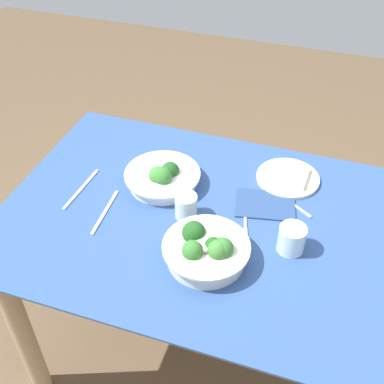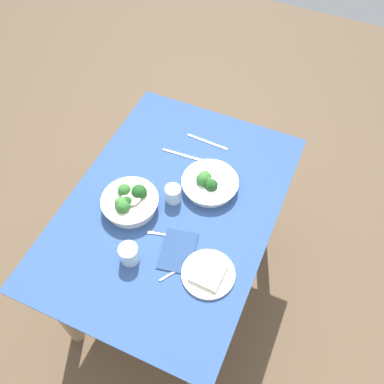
{
  "view_description": "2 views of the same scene",
  "coord_description": "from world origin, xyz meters",
  "px_view_note": "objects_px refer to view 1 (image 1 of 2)",
  "views": [
    {
      "loc": [
        0.33,
        -1.04,
        1.79
      ],
      "look_at": [
        -0.05,
        0.1,
        0.75
      ],
      "focal_mm": 45.54,
      "sensor_mm": 36.0,
      "label": 1
    },
    {
      "loc": [
        0.87,
        0.48,
        2.26
      ],
      "look_at": [
        -0.1,
        0.05,
        0.75
      ],
      "focal_mm": 38.99,
      "sensor_mm": 36.0,
      "label": 2
    }
  ],
  "objects_px": {
    "fork_by_near_bowl": "(297,208)",
    "napkin_folded_upper": "(265,205)",
    "table_knife_right": "(81,189)",
    "broccoli_bowl_far": "(163,177)",
    "water_glass_side": "(186,206)",
    "fork_by_far_bowl": "(245,225)",
    "table_knife_left": "(105,212)",
    "broccoli_bowl_near": "(206,250)",
    "bread_side_plate": "(288,177)",
    "water_glass_center": "(292,239)"
  },
  "relations": [
    {
      "from": "broccoli_bowl_near",
      "to": "bread_side_plate",
      "type": "xyz_separation_m",
      "value": [
        0.16,
        0.43,
        -0.03
      ]
    },
    {
      "from": "broccoli_bowl_far",
      "to": "broccoli_bowl_near",
      "type": "bearing_deg",
      "value": -49.08
    },
    {
      "from": "broccoli_bowl_far",
      "to": "napkin_folded_upper",
      "type": "height_order",
      "value": "broccoli_bowl_far"
    },
    {
      "from": "table_knife_right",
      "to": "napkin_folded_upper",
      "type": "bearing_deg",
      "value": -75.64
    },
    {
      "from": "fork_by_near_bowl",
      "to": "bread_side_plate",
      "type": "bearing_deg",
      "value": -34.04
    },
    {
      "from": "napkin_folded_upper",
      "to": "broccoli_bowl_near",
      "type": "bearing_deg",
      "value": -111.89
    },
    {
      "from": "table_knife_left",
      "to": "napkin_folded_upper",
      "type": "distance_m",
      "value": 0.51
    },
    {
      "from": "water_glass_side",
      "to": "napkin_folded_upper",
      "type": "xyz_separation_m",
      "value": [
        0.22,
        0.13,
        -0.04
      ]
    },
    {
      "from": "water_glass_side",
      "to": "fork_by_far_bowl",
      "type": "xyz_separation_m",
      "value": [
        0.18,
        0.02,
        -0.04
      ]
    },
    {
      "from": "broccoli_bowl_far",
      "to": "napkin_folded_upper",
      "type": "relative_size",
      "value": 1.35
    },
    {
      "from": "broccoli_bowl_far",
      "to": "table_knife_right",
      "type": "distance_m",
      "value": 0.27
    },
    {
      "from": "broccoli_bowl_near",
      "to": "fork_by_far_bowl",
      "type": "distance_m",
      "value": 0.19
    },
    {
      "from": "water_glass_center",
      "to": "bread_side_plate",
      "type": "bearing_deg",
      "value": 101.26
    },
    {
      "from": "bread_side_plate",
      "to": "table_knife_right",
      "type": "bearing_deg",
      "value": -157.07
    },
    {
      "from": "bread_side_plate",
      "to": "broccoli_bowl_far",
      "type": "bearing_deg",
      "value": -157.84
    },
    {
      "from": "fork_by_far_bowl",
      "to": "fork_by_near_bowl",
      "type": "relative_size",
      "value": 1.09
    },
    {
      "from": "broccoli_bowl_far",
      "to": "broccoli_bowl_near",
      "type": "height_order",
      "value": "broccoli_bowl_near"
    },
    {
      "from": "fork_by_near_bowl",
      "to": "napkin_folded_upper",
      "type": "distance_m",
      "value": 0.1
    },
    {
      "from": "bread_side_plate",
      "to": "napkin_folded_upper",
      "type": "bearing_deg",
      "value": -106.39
    },
    {
      "from": "fork_by_near_bowl",
      "to": "table_knife_right",
      "type": "distance_m",
      "value": 0.7
    },
    {
      "from": "fork_by_near_bowl",
      "to": "napkin_folded_upper",
      "type": "height_order",
      "value": "napkin_folded_upper"
    },
    {
      "from": "fork_by_near_bowl",
      "to": "table_knife_left",
      "type": "distance_m",
      "value": 0.61
    },
    {
      "from": "water_glass_side",
      "to": "fork_by_near_bowl",
      "type": "height_order",
      "value": "water_glass_side"
    },
    {
      "from": "broccoli_bowl_near",
      "to": "fork_by_far_bowl",
      "type": "height_order",
      "value": "broccoli_bowl_near"
    },
    {
      "from": "broccoli_bowl_near",
      "to": "bread_side_plate",
      "type": "bearing_deg",
      "value": 70.01
    },
    {
      "from": "broccoli_bowl_near",
      "to": "bread_side_plate",
      "type": "distance_m",
      "value": 0.46
    },
    {
      "from": "broccoli_bowl_far",
      "to": "fork_by_far_bowl",
      "type": "xyz_separation_m",
      "value": [
        0.31,
        -0.1,
        -0.03
      ]
    },
    {
      "from": "fork_by_far_bowl",
      "to": "table_knife_left",
      "type": "bearing_deg",
      "value": -93.28
    },
    {
      "from": "broccoli_bowl_near",
      "to": "water_glass_side",
      "type": "distance_m",
      "value": 0.19
    },
    {
      "from": "water_glass_center",
      "to": "water_glass_side",
      "type": "xyz_separation_m",
      "value": [
        -0.33,
        0.04,
        -0.0
      ]
    },
    {
      "from": "broccoli_bowl_far",
      "to": "water_glass_side",
      "type": "height_order",
      "value": "broccoli_bowl_far"
    },
    {
      "from": "broccoli_bowl_near",
      "to": "water_glass_center",
      "type": "relative_size",
      "value": 2.96
    },
    {
      "from": "fork_by_far_bowl",
      "to": "broccoli_bowl_near",
      "type": "bearing_deg",
      "value": -37.76
    },
    {
      "from": "water_glass_side",
      "to": "table_knife_left",
      "type": "distance_m",
      "value": 0.26
    },
    {
      "from": "fork_by_far_bowl",
      "to": "napkin_folded_upper",
      "type": "xyz_separation_m",
      "value": [
        0.04,
        0.11,
        0.0
      ]
    },
    {
      "from": "broccoli_bowl_far",
      "to": "bread_side_plate",
      "type": "relative_size",
      "value": 1.19
    },
    {
      "from": "broccoli_bowl_far",
      "to": "water_glass_side",
      "type": "bearing_deg",
      "value": -43.96
    },
    {
      "from": "water_glass_center",
      "to": "fork_by_far_bowl",
      "type": "bearing_deg",
      "value": 160.76
    },
    {
      "from": "broccoli_bowl_near",
      "to": "water_glass_center",
      "type": "height_order",
      "value": "broccoli_bowl_near"
    },
    {
      "from": "bread_side_plate",
      "to": "table_knife_left",
      "type": "bearing_deg",
      "value": -146.14
    },
    {
      "from": "table_knife_right",
      "to": "napkin_folded_upper",
      "type": "height_order",
      "value": "napkin_folded_upper"
    },
    {
      "from": "table_knife_left",
      "to": "fork_by_near_bowl",
      "type": "bearing_deg",
      "value": 107.12
    },
    {
      "from": "fork_by_far_bowl",
      "to": "table_knife_right",
      "type": "bearing_deg",
      "value": -103.34
    },
    {
      "from": "broccoli_bowl_far",
      "to": "water_glass_side",
      "type": "xyz_separation_m",
      "value": [
        0.12,
        -0.12,
        0.01
      ]
    },
    {
      "from": "bread_side_plate",
      "to": "napkin_folded_upper",
      "type": "relative_size",
      "value": 1.13
    },
    {
      "from": "table_knife_left",
      "to": "table_knife_right",
      "type": "height_order",
      "value": "same"
    },
    {
      "from": "water_glass_center",
      "to": "napkin_folded_upper",
      "type": "relative_size",
      "value": 0.45
    },
    {
      "from": "water_glass_side",
      "to": "table_knife_left",
      "type": "relative_size",
      "value": 0.39
    },
    {
      "from": "broccoli_bowl_near",
      "to": "fork_by_near_bowl",
      "type": "xyz_separation_m",
      "value": [
        0.21,
        0.3,
        -0.04
      ]
    },
    {
      "from": "napkin_folded_upper",
      "to": "table_knife_left",
      "type": "bearing_deg",
      "value": -157.6
    }
  ]
}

